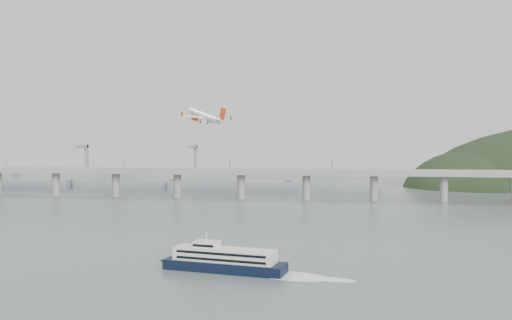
# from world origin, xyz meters

# --- Properties ---
(ground) EXTENTS (900.00, 900.00, 0.00)m
(ground) POSITION_xyz_m (0.00, 0.00, 0.00)
(ground) COLOR #556362
(ground) RESTS_ON ground
(bridge) EXTENTS (800.00, 22.00, 23.90)m
(bridge) POSITION_xyz_m (-1.15, 200.00, 17.65)
(bridge) COLOR gray
(bridge) RESTS_ON ground
(distant_fleet) EXTENTS (453.00, 60.90, 40.00)m
(distant_fleet) POSITION_xyz_m (-155.36, 265.08, 6.22)
(distant_fleet) COLOR gray
(distant_fleet) RESTS_ON ground
(ferry) EXTENTS (71.69, 22.73, 13.62)m
(ferry) POSITION_xyz_m (-1.41, -21.65, 3.69)
(ferry) COLOR black
(ferry) RESTS_ON ground
(airliner) EXTENTS (30.72, 29.39, 11.85)m
(airliner) POSITION_xyz_m (-33.67, 91.81, 59.01)
(airliner) COLOR white
(airliner) RESTS_ON ground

